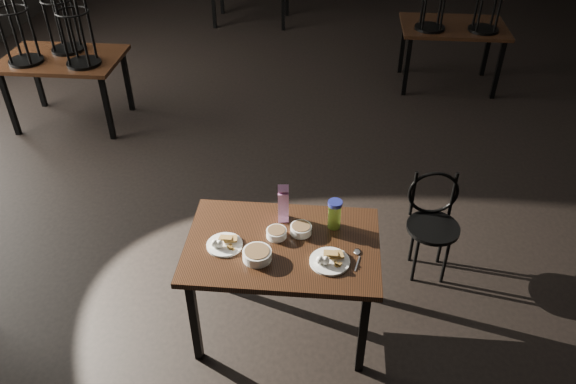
# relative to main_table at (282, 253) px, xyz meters

# --- Properties ---
(main_table) EXTENTS (1.20, 0.80, 0.75)m
(main_table) POSITION_rel_main_table_xyz_m (0.00, 0.00, 0.00)
(main_table) COLOR black
(main_table) RESTS_ON ground
(plate_left) EXTENTS (0.22, 0.22, 0.07)m
(plate_left) POSITION_rel_main_table_xyz_m (-0.35, -0.05, 0.10)
(plate_left) COLOR white
(plate_left) RESTS_ON main_table
(plate_right) EXTENTS (0.24, 0.24, 0.08)m
(plate_right) POSITION_rel_main_table_xyz_m (0.29, -0.14, 0.10)
(plate_right) COLOR white
(plate_right) RESTS_ON main_table
(bowl_near) EXTENTS (0.13, 0.13, 0.05)m
(bowl_near) POSITION_rel_main_table_xyz_m (-0.04, 0.06, 0.11)
(bowl_near) COLOR white
(bowl_near) RESTS_ON main_table
(bowl_far) EXTENTS (0.14, 0.14, 0.05)m
(bowl_far) POSITION_rel_main_table_xyz_m (0.11, 0.11, 0.11)
(bowl_far) COLOR white
(bowl_far) RESTS_ON main_table
(bowl_big) EXTENTS (0.17, 0.17, 0.06)m
(bowl_big) POSITION_rel_main_table_xyz_m (-0.14, -0.15, 0.11)
(bowl_big) COLOR white
(bowl_big) RESTS_ON main_table
(juice_carton) EXTENTS (0.07, 0.07, 0.28)m
(juice_carton) POSITION_rel_main_table_xyz_m (-0.02, 0.24, 0.21)
(juice_carton) COLOR #971B82
(juice_carton) RESTS_ON main_table
(water_bottle) EXTENTS (0.10, 0.10, 0.20)m
(water_bottle) POSITION_rel_main_table_xyz_m (0.31, 0.19, 0.18)
(water_bottle) COLOR #89BF38
(water_bottle) RESTS_ON main_table
(spoon) EXTENTS (0.05, 0.20, 0.01)m
(spoon) POSITION_rel_main_table_xyz_m (0.46, -0.06, 0.08)
(spoon) COLOR silver
(spoon) RESTS_ON main_table
(bentwood_chair) EXTENTS (0.39, 0.38, 0.81)m
(bentwood_chair) POSITION_rel_main_table_xyz_m (1.04, 0.68, -0.19)
(bentwood_chair) COLOR black
(bentwood_chair) RESTS_ON ground
(bg_table_left) EXTENTS (1.20, 0.80, 1.48)m
(bg_table_left) POSITION_rel_main_table_xyz_m (-2.54, 2.64, 0.11)
(bg_table_left) COLOR black
(bg_table_left) RESTS_ON ground
(bg_table_right) EXTENTS (1.20, 0.80, 1.48)m
(bg_table_right) POSITION_rel_main_table_xyz_m (1.63, 3.91, 0.08)
(bg_table_right) COLOR black
(bg_table_right) RESTS_ON ground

